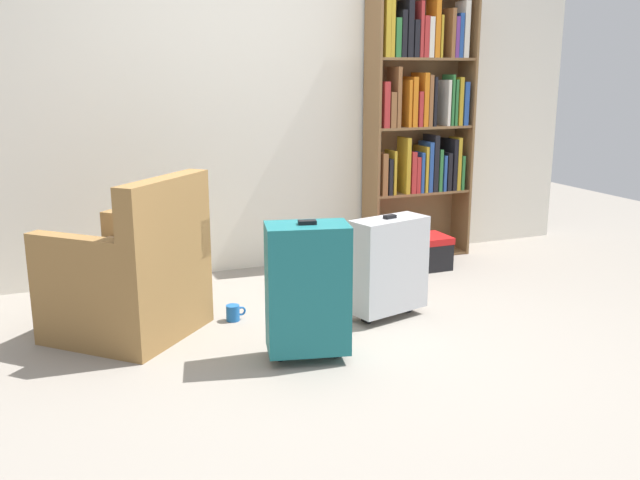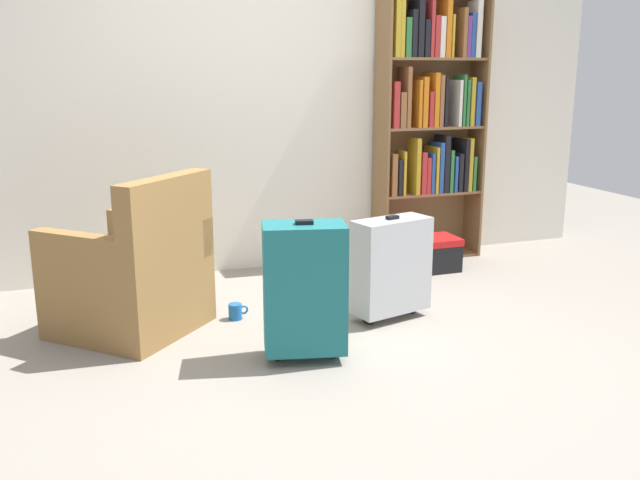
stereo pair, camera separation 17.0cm
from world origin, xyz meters
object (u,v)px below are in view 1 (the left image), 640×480
object	(u,v)px
suitcase_teal	(308,288)
armchair	(131,279)
mug	(233,313)
bookshelf	(419,113)
suitcase_silver	(389,265)
storage_box	(423,252)

from	to	relation	value
suitcase_teal	armchair	bearing A→B (deg)	137.82
armchair	suitcase_teal	xyz separation A→B (m)	(0.78, -0.71, 0.06)
mug	suitcase_teal	distance (m)	0.79
armchair	bookshelf	bearing A→B (deg)	20.77
armchair	suitcase_teal	distance (m)	1.05
suitcase_silver	bookshelf	bearing A→B (deg)	53.94
armchair	mug	size ratio (longest dim) A/B	8.25
bookshelf	suitcase_teal	xyz separation A→B (m)	(-1.54, -1.58, -0.74)
mug	suitcase_silver	size ratio (longest dim) A/B	0.19
mug	storage_box	bearing A→B (deg)	18.48
bookshelf	mug	xyz separation A→B (m)	(-1.74, -0.90, -1.08)
mug	storage_box	xyz separation A→B (m)	(1.60, 0.54, 0.08)
bookshelf	suitcase_silver	size ratio (longest dim) A/B	3.21
armchair	mug	xyz separation A→B (m)	(0.57, -0.02, -0.27)
suitcase_teal	suitcase_silver	xyz separation A→B (m)	(0.67, 0.39, -0.05)
mug	armchair	bearing A→B (deg)	177.95
mug	storage_box	size ratio (longest dim) A/B	0.32
suitcase_teal	storage_box	bearing A→B (deg)	41.19
storage_box	suitcase_silver	world-z (taller)	suitcase_silver
armchair	mug	bearing A→B (deg)	-2.05
suitcase_teal	bookshelf	bearing A→B (deg)	45.86
mug	suitcase_teal	size ratio (longest dim) A/B	0.16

